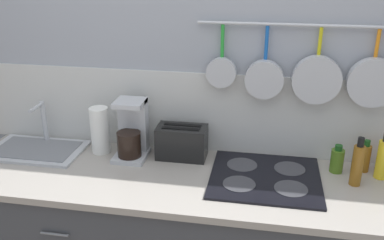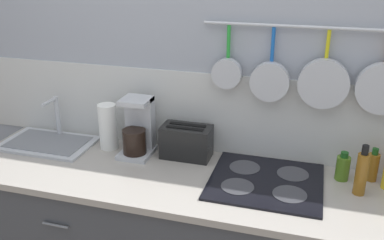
% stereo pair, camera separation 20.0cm
% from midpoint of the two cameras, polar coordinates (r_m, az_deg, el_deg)
% --- Properties ---
extents(wall_back, '(7.20, 0.14, 2.60)m').
position_cam_midpoint_polar(wall_back, '(2.31, -0.85, 5.05)').
color(wall_back, '#999EA8').
rests_on(wall_back, ground_plane).
extents(countertop, '(2.42, 0.64, 0.03)m').
position_cam_midpoint_polar(countertop, '(2.14, -2.77, -8.17)').
color(countertop, '#A59E93').
rests_on(countertop, cabinet_base).
extents(sink_basin, '(0.52, 0.33, 0.25)m').
position_cam_midpoint_polar(sink_basin, '(2.58, -22.11, -3.48)').
color(sink_basin, '#B7BABF').
rests_on(sink_basin, countertop).
extents(paper_towel_roll, '(0.10, 0.10, 0.26)m').
position_cam_midpoint_polar(paper_towel_roll, '(2.42, -14.51, -1.38)').
color(paper_towel_roll, white).
rests_on(paper_towel_roll, countertop).
extents(coffee_maker, '(0.17, 0.20, 0.32)m').
position_cam_midpoint_polar(coffee_maker, '(2.33, -10.48, -1.79)').
color(coffee_maker, '#B7BABF').
rests_on(coffee_maker, countertop).
extents(toaster, '(0.28, 0.15, 0.18)m').
position_cam_midpoint_polar(toaster, '(2.30, -3.87, -3.01)').
color(toaster, black).
rests_on(toaster, countertop).
extents(cooktop, '(0.54, 0.50, 0.01)m').
position_cam_midpoint_polar(cooktop, '(2.14, 7.09, -7.65)').
color(cooktop, black).
rests_on(cooktop, countertop).
extents(bottle_olive_oil, '(0.07, 0.07, 0.15)m').
position_cam_midpoint_polar(bottle_olive_oil, '(2.25, 16.40, -5.20)').
color(bottle_olive_oil, '#4C721E').
rests_on(bottle_olive_oil, countertop).
extents(bottle_vinegar, '(0.05, 0.05, 0.25)m').
position_cam_midpoint_polar(bottle_vinegar, '(2.14, 18.73, -5.67)').
color(bottle_vinegar, '#8C5919').
rests_on(bottle_vinegar, countertop).
extents(bottle_hot_sauce, '(0.05, 0.05, 0.17)m').
position_cam_midpoint_polar(bottle_hot_sauce, '(2.30, 19.78, -4.78)').
color(bottle_hot_sauce, '#8C5919').
rests_on(bottle_hot_sauce, countertop).
extents(bottle_sesame_oil, '(0.06, 0.06, 0.24)m').
position_cam_midpoint_polar(bottle_sesame_oil, '(2.24, 21.85, -4.83)').
color(bottle_sesame_oil, yellow).
rests_on(bottle_sesame_oil, countertop).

